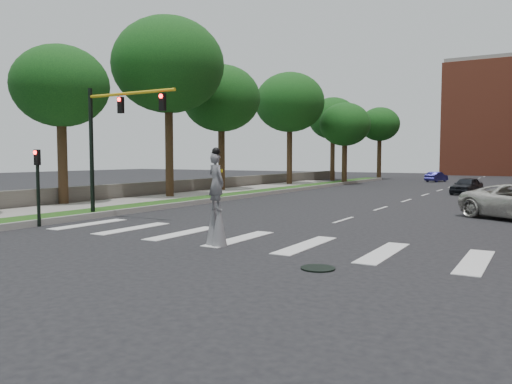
% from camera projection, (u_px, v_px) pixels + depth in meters
% --- Properties ---
extents(ground_plane, '(160.00, 160.00, 0.00)m').
position_uv_depth(ground_plane, '(257.00, 247.00, 16.20)').
color(ground_plane, black).
rests_on(ground_plane, ground).
extents(grass_median, '(2.00, 60.00, 0.25)m').
position_uv_depth(grass_median, '(258.00, 193.00, 39.21)').
color(grass_median, '#1C4413').
rests_on(grass_median, ground).
extents(median_curb, '(0.20, 60.00, 0.28)m').
position_uv_depth(median_curb, '(270.00, 193.00, 38.68)').
color(median_curb, gray).
rests_on(median_curb, ground).
extents(sidewalk_left, '(4.00, 60.00, 0.18)m').
position_uv_depth(sidewalk_left, '(140.00, 201.00, 32.10)').
color(sidewalk_left, gray).
rests_on(sidewalk_left, ground).
extents(stone_wall, '(0.50, 56.00, 1.10)m').
position_uv_depth(stone_wall, '(215.00, 184.00, 43.67)').
color(stone_wall, '#514D45').
rests_on(stone_wall, ground).
extents(manhole, '(0.90, 0.90, 0.04)m').
position_uv_depth(manhole, '(318.00, 268.00, 12.97)').
color(manhole, black).
rests_on(manhole, ground).
extents(traffic_signal, '(5.30, 0.23, 6.20)m').
position_uv_depth(traffic_signal, '(109.00, 131.00, 23.41)').
color(traffic_signal, black).
rests_on(traffic_signal, ground).
extents(secondary_signal, '(0.25, 0.21, 3.23)m').
position_uv_depth(secondary_signal, '(38.00, 180.00, 20.81)').
color(secondary_signal, black).
rests_on(secondary_signal, ground).
extents(stilt_performer, '(0.82, 0.66, 3.23)m').
position_uv_depth(stilt_performer, '(216.00, 205.00, 16.35)').
color(stilt_performer, '#342415').
rests_on(stilt_performer, ground).
extents(car_near, '(2.32, 4.19, 1.35)m').
position_uv_depth(car_near, '(467.00, 186.00, 39.00)').
color(car_near, black).
rests_on(car_near, ground).
extents(car_mid, '(2.18, 3.80, 1.18)m').
position_uv_depth(car_mid, '(436.00, 177.00, 58.89)').
color(car_mid, navy).
rests_on(car_mid, ground).
extents(tree_1, '(5.56, 5.56, 9.40)m').
position_uv_depth(tree_1, '(61.00, 87.00, 28.94)').
color(tree_1, '#342415').
rests_on(tree_1, ground).
extents(tree_2, '(7.72, 7.72, 12.53)m').
position_uv_depth(tree_2, '(168.00, 66.00, 34.32)').
color(tree_2, '#342415').
rests_on(tree_2, ground).
extents(tree_3, '(6.49, 6.49, 10.54)m').
position_uv_depth(tree_3, '(221.00, 99.00, 41.35)').
color(tree_3, '#342415').
rests_on(tree_3, ground).
extents(tree_4, '(7.10, 7.10, 11.50)m').
position_uv_depth(tree_4, '(290.00, 103.00, 50.67)').
color(tree_4, '#342415').
rests_on(tree_4, ground).
extents(tree_5, '(6.09, 6.09, 10.31)m').
position_uv_depth(tree_5, '(333.00, 119.00, 61.92)').
color(tree_5, '#342415').
rests_on(tree_5, ground).
extents(tree_6, '(5.43, 5.43, 8.72)m').
position_uv_depth(tree_6, '(345.00, 125.00, 53.25)').
color(tree_6, '#342415').
rests_on(tree_6, ground).
extents(tree_7, '(5.16, 5.16, 9.40)m').
position_uv_depth(tree_7, '(380.00, 125.00, 65.03)').
color(tree_7, '#342415').
rests_on(tree_7, ground).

